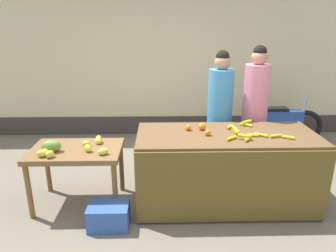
{
  "coord_description": "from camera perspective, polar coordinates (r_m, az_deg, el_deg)",
  "views": [
    {
      "loc": [
        -0.26,
        -3.36,
        2.12
      ],
      "look_at": [
        -0.17,
        0.15,
        0.95
      ],
      "focal_mm": 32.76,
      "sensor_mm": 36.0,
      "label": 1
    }
  ],
  "objects": [
    {
      "name": "fruit_stall_counter",
      "position": [
        3.82,
        10.58,
        -7.84
      ],
      "size": [
        2.11,
        0.93,
        0.9
      ],
      "color": "brown",
      "rests_on": "ground"
    },
    {
      "name": "vendor_woman_blue_shirt",
      "position": [
        4.31,
        9.54,
        1.85
      ],
      "size": [
        0.34,
        0.34,
        1.8
      ],
      "color": "#33333D",
      "rests_on": "ground"
    },
    {
      "name": "side_table_wooden",
      "position": [
        3.81,
        -16.65,
        -5.37
      ],
      "size": [
        1.06,
        0.7,
        0.73
      ],
      "color": "brown",
      "rests_on": "ground"
    },
    {
      "name": "produce_sack",
      "position": [
        4.62,
        -4.08,
        -5.82
      ],
      "size": [
        0.42,
        0.45,
        0.45
      ],
      "primitive_type": "ellipsoid",
      "rotation": [
        0.0,
        0.0,
        1.18
      ],
      "color": "tan",
      "rests_on": "ground"
    },
    {
      "name": "market_wall_back",
      "position": [
        6.04,
        1.04,
        13.02
      ],
      "size": [
        9.46,
        0.23,
        3.17
      ],
      "color": "beige",
      "rests_on": "ground"
    },
    {
      "name": "mango_papaya_pile",
      "position": [
        3.71,
        -18.59,
        -3.74
      ],
      "size": [
        0.8,
        0.57,
        0.14
      ],
      "color": "yellow",
      "rests_on": "side_table_wooden"
    },
    {
      "name": "orange_pile",
      "position": [
        3.67,
        5.95,
        -0.41
      ],
      "size": [
        0.28,
        0.28,
        0.09
      ],
      "color": "orange",
      "rests_on": "fruit_stall_counter"
    },
    {
      "name": "ground_plane",
      "position": [
        3.98,
        2.57,
        -13.78
      ],
      "size": [
        24.0,
        24.0,
        0.0
      ],
      "primitive_type": "plane",
      "color": "#756B5B"
    },
    {
      "name": "banana_bunch_pile",
      "position": [
        3.68,
        14.64,
        -1.08
      ],
      "size": [
        0.78,
        0.65,
        0.07
      ],
      "color": "gold",
      "rests_on": "fruit_stall_counter"
    },
    {
      "name": "produce_crate",
      "position": [
        3.56,
        -10.96,
        -16.02
      ],
      "size": [
        0.44,
        0.32,
        0.26
      ],
      "primitive_type": "cube",
      "rotation": [
        0.0,
        0.0,
        0.0
      ],
      "color": "#3359A5",
      "rests_on": "ground"
    },
    {
      "name": "parked_motorcycle",
      "position": [
        5.93,
        19.96,
        0.42
      ],
      "size": [
        1.6,
        0.18,
        0.88
      ],
      "color": "black",
      "rests_on": "ground"
    },
    {
      "name": "vendor_woman_pink_shirt",
      "position": [
        4.41,
        15.76,
        2.23
      ],
      "size": [
        0.34,
        0.34,
        1.87
      ],
      "color": "#33333D",
      "rests_on": "ground"
    }
  ]
}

